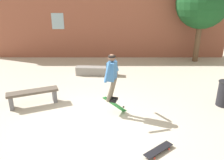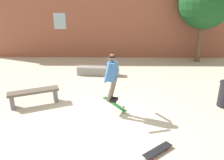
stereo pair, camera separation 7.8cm
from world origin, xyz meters
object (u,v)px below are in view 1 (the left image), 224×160
(skateboard_resting, at_px, (159,150))
(skater, at_px, (112,74))
(tree_right, at_px, (203,3))
(skate_ledge, at_px, (97,71))
(park_bench, at_px, (33,95))
(skateboard_flipping, at_px, (115,104))

(skateboard_resting, bearing_deg, skater, 81.91)
(tree_right, relative_size, skate_ledge, 2.33)
(skate_ledge, bearing_deg, park_bench, -117.55)
(skater, relative_size, skateboard_flipping, 1.87)
(skateboard_flipping, height_order, skateboard_resting, skateboard_flipping)
(skater, height_order, skateboard_resting, skater)
(tree_right, xyz_separation_m, skateboard_flipping, (-4.67, -6.15, -2.86))
(park_bench, bearing_deg, tree_right, 13.34)
(skateboard_resting, bearing_deg, skate_ledge, 69.09)
(tree_right, relative_size, park_bench, 2.82)
(park_bench, relative_size, skateboard_resting, 2.13)
(skate_ledge, height_order, skater, skater)
(skate_ledge, height_order, skateboard_flipping, skateboard_flipping)
(skateboard_flipping, xyz_separation_m, skateboard_resting, (0.98, -1.84, -0.24))
(tree_right, bearing_deg, skateboard_resting, -114.78)
(skater, distance_m, skateboard_flipping, 1.00)
(skateboard_flipping, bearing_deg, skateboard_resting, -71.95)
(park_bench, height_order, skateboard_flipping, skateboard_flipping)
(tree_right, xyz_separation_m, skater, (-4.76, -6.18, -1.87))
(park_bench, distance_m, skate_ledge, 3.62)
(skater, height_order, skateboard_flipping, skater)
(skate_ledge, xyz_separation_m, skater, (0.70, -3.69, 1.09))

